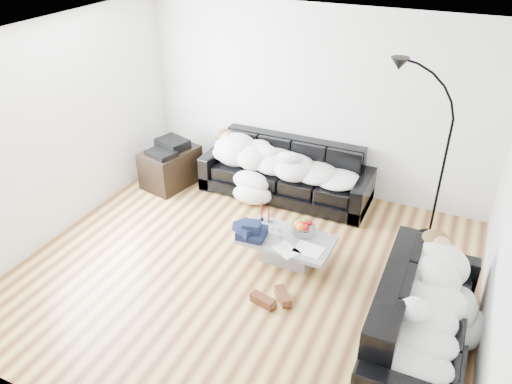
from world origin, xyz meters
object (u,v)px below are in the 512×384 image
at_px(sofa_right, 424,318).
at_px(wine_glass_b, 266,227).
at_px(shoes, 272,298).
at_px(sofa_back, 286,171).
at_px(floor_lamp, 443,169).
at_px(av_cabinet, 171,167).
at_px(fruit_bowl, 304,226).
at_px(wine_glass_a, 273,223).
at_px(candle_right, 269,216).
at_px(sleeper_back, 285,158).
at_px(wine_glass_c, 281,232).
at_px(stereo, 169,146).
at_px(candle_left, 262,212).
at_px(sleeper_right, 428,299).
at_px(coffee_table, 287,249).

height_order(sofa_right, wine_glass_b, sofa_right).
bearing_deg(shoes, sofa_back, 133.65).
height_order(sofa_right, floor_lamp, floor_lamp).
distance_m(shoes, av_cabinet, 2.96).
xyz_separation_m(fruit_bowl, wine_glass_a, (-0.35, -0.08, -0.00)).
bearing_deg(candle_right, sleeper_back, 102.62).
bearing_deg(sleeper_back, av_cabinet, -168.26).
xyz_separation_m(wine_glass_c, floor_lamp, (1.55, 1.21, 0.58)).
bearing_deg(stereo, shoes, -19.04).
bearing_deg(shoes, candle_left, 145.14).
distance_m(fruit_bowl, floor_lamp, 1.77).
relative_size(candle_right, floor_lamp, 0.11).
height_order(sofa_back, wine_glass_c, sofa_back).
bearing_deg(wine_glass_c, wine_glass_b, 171.71).
height_order(sleeper_right, wine_glass_a, sleeper_right).
xyz_separation_m(candle_left, floor_lamp, (1.89, 0.97, 0.54)).
bearing_deg(coffee_table, stereo, 155.96).
bearing_deg(av_cabinet, wine_glass_c, -13.11).
xyz_separation_m(sofa_right, candle_left, (-2.06, 0.98, 0.03)).
bearing_deg(coffee_table, candle_right, 148.42).
xyz_separation_m(sofa_back, sleeper_back, (0.00, -0.05, 0.23)).
distance_m(sofa_back, av_cabinet, 1.72).
relative_size(sofa_back, candle_right, 11.01).
height_order(coffee_table, wine_glass_a, wine_glass_a).
xyz_separation_m(sofa_back, stereo, (-1.67, -0.40, 0.23)).
height_order(sleeper_right, floor_lamp, floor_lamp).
bearing_deg(floor_lamp, candle_right, -155.62).
distance_m(sleeper_back, shoes, 2.28).
distance_m(fruit_bowl, stereo, 2.53).
bearing_deg(fruit_bowl, candle_right, 178.18).
height_order(coffee_table, floor_lamp, floor_lamp).
relative_size(coffee_table, floor_lamp, 0.55).
distance_m(sleeper_back, wine_glass_a, 1.32).
xyz_separation_m(coffee_table, wine_glass_b, (-0.26, 0.00, 0.23)).
xyz_separation_m(sofa_back, floor_lamp, (2.05, -0.21, 0.58)).
bearing_deg(sofa_right, sofa_back, 45.71).
xyz_separation_m(candle_right, av_cabinet, (-1.93, 0.81, -0.14)).
distance_m(wine_glass_c, candle_right, 0.33).
distance_m(sleeper_right, candle_right, 2.19).
relative_size(sleeper_back, wine_glass_a, 12.24).
height_order(candle_left, floor_lamp, floor_lamp).
height_order(sleeper_back, candle_left, sleeper_back).
distance_m(sleeper_right, floor_lamp, 1.99).
bearing_deg(fruit_bowl, sleeper_back, 121.28).
bearing_deg(sleeper_right, wine_glass_a, 65.17).
bearing_deg(av_cabinet, candle_right, -10.49).
bearing_deg(wine_glass_a, av_cabinet, 155.96).
relative_size(wine_glass_c, floor_lamp, 0.08).
xyz_separation_m(sleeper_back, candle_left, (0.16, -1.13, -0.19)).
bearing_deg(wine_glass_b, stereo, 153.24).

